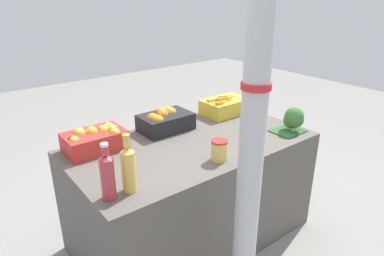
% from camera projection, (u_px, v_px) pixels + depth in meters
% --- Properties ---
extents(ground_plane, '(10.00, 10.00, 0.00)m').
position_uv_depth(ground_plane, '(192.00, 234.00, 2.54)').
color(ground_plane, gray).
extents(market_table, '(1.60, 0.87, 0.75)m').
position_uv_depth(market_table, '(192.00, 191.00, 2.40)').
color(market_table, '#56514C').
rests_on(market_table, ground_plane).
extents(support_pole, '(0.13, 0.13, 2.39)m').
position_uv_depth(support_pole, '(254.00, 113.00, 1.45)').
color(support_pole, '#B7BABF').
rests_on(support_pole, ground_plane).
extents(apple_crate, '(0.36, 0.24, 0.15)m').
position_uv_depth(apple_crate, '(95.00, 139.00, 2.12)').
color(apple_crate, red).
rests_on(apple_crate, market_table).
extents(orange_crate, '(0.36, 0.24, 0.15)m').
position_uv_depth(orange_crate, '(165.00, 120.00, 2.42)').
color(orange_crate, black).
rests_on(orange_crate, market_table).
extents(carrot_crate, '(0.36, 0.24, 0.15)m').
position_uv_depth(carrot_crate, '(225.00, 106.00, 2.75)').
color(carrot_crate, gold).
rests_on(carrot_crate, market_table).
extents(broccoli_pile, '(0.22, 0.18, 0.18)m').
position_uv_depth(broccoli_pile, '(293.00, 119.00, 2.39)').
color(broccoli_pile, '#2D602D').
rests_on(broccoli_pile, market_table).
extents(juice_bottle_ruby, '(0.07, 0.07, 0.29)m').
position_uv_depth(juice_bottle_ruby, '(108.00, 176.00, 1.60)').
color(juice_bottle_ruby, '#B2333D').
rests_on(juice_bottle_ruby, market_table).
extents(juice_bottle_golden, '(0.07, 0.07, 0.31)m').
position_uv_depth(juice_bottle_golden, '(128.00, 168.00, 1.66)').
color(juice_bottle_golden, gold).
rests_on(juice_bottle_golden, market_table).
extents(pickle_jar, '(0.10, 0.10, 0.13)m').
position_uv_depth(pickle_jar, '(219.00, 150.00, 2.00)').
color(pickle_jar, '#DBBC56').
rests_on(pickle_jar, market_table).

